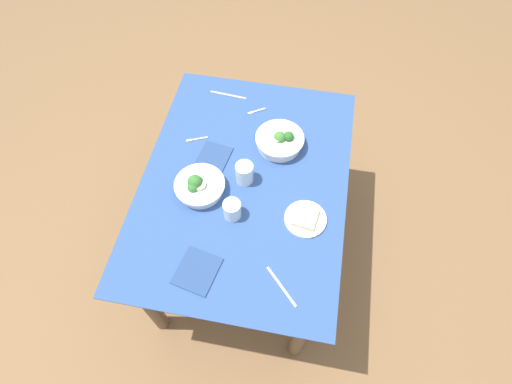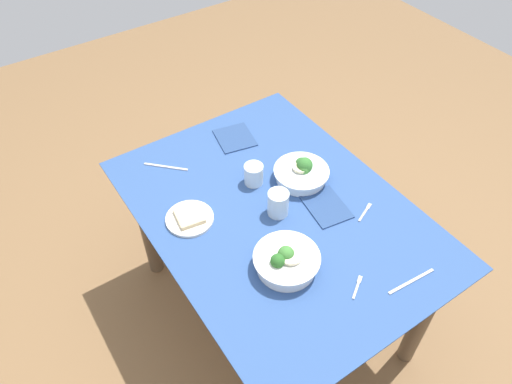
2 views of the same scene
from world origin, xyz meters
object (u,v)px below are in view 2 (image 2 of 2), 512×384
broccoli_bowl_far (286,261)px  fork_by_near_bowl (365,212)px  broccoli_bowl_near (302,173)px  table_knife_left (411,281)px  napkin_folded_upper (326,207)px  napkin_folded_lower (235,138)px  water_glass_side (254,174)px  table_knife_right (166,167)px  bread_side_plate (190,218)px  fork_by_far_bowl (357,286)px  water_glass_center (278,203)px

broccoli_bowl_far → fork_by_near_bowl: bearing=-84.7°
broccoli_bowl_near → table_knife_left: broccoli_bowl_near is taller
broccoli_bowl_near → napkin_folded_upper: size_ratio=1.20×
broccoli_bowl_near → napkin_folded_lower: 0.38m
table_knife_left → fork_by_near_bowl: bearing=-100.8°
broccoli_bowl_near → water_glass_side: bearing=61.1°
table_knife_right → bread_side_plate: bearing=125.4°
fork_by_far_bowl → water_glass_center: bearing=61.5°
broccoli_bowl_far → napkin_folded_lower: bearing=-18.1°
table_knife_left → napkin_folded_lower: size_ratio=1.13×
napkin_folded_upper → table_knife_right: bearing=36.9°
water_glass_center → water_glass_side: water_glass_center is taller
table_knife_left → napkin_folded_upper: (0.42, 0.02, 0.00)m
broccoli_bowl_near → water_glass_side: size_ratio=2.57×
broccoli_bowl_far → water_glass_side: size_ratio=2.64×
water_glass_center → fork_by_far_bowl: 0.42m
broccoli_bowl_far → fork_by_far_bowl: (-0.20, -0.15, -0.03)m
water_glass_side → table_knife_right: water_glass_side is taller
fork_by_near_bowl → table_knife_left: bearing=-128.7°
water_glass_center → fork_by_far_bowl: (-0.42, -0.03, -0.05)m
broccoli_bowl_near → napkin_folded_upper: (-0.18, 0.01, -0.03)m
broccoli_bowl_near → water_glass_center: (-0.09, 0.19, 0.02)m
broccoli_bowl_far → napkin_folded_lower: size_ratio=1.34×
table_knife_left → table_knife_right: bearing=-61.5°
broccoli_bowl_near → fork_by_far_bowl: bearing=162.9°
water_glass_side → table_knife_right: size_ratio=0.46×
napkin_folded_upper → napkin_folded_lower: same height
broccoli_bowl_near → table_knife_right: broccoli_bowl_near is taller
water_glass_center → napkin_folded_upper: bearing=-115.3°
water_glass_side → napkin_folded_upper: bearing=-150.0°
bread_side_plate → fork_by_near_bowl: (-0.34, -0.58, -0.01)m
water_glass_center → napkin_folded_upper: size_ratio=0.56×
bread_side_plate → water_glass_center: size_ratio=1.76×
broccoli_bowl_near → fork_by_far_bowl: 0.54m
broccoli_bowl_far → napkin_folded_upper: broccoli_bowl_far is taller
bread_side_plate → table_knife_right: 0.32m
broccoli_bowl_far → fork_by_far_bowl: broccoli_bowl_far is taller
broccoli_bowl_far → napkin_folded_lower: (0.69, -0.22, -0.03)m
table_knife_left → table_knife_right: (0.97, 0.43, 0.00)m
napkin_folded_lower → water_glass_side: bearing=163.2°
fork_by_far_bowl → table_knife_right: 0.93m
bread_side_plate → fork_by_far_bowl: bread_side_plate is taller
napkin_folded_lower → fork_by_far_bowl: bearing=175.4°
table_knife_right → table_knife_left: bearing=159.5°
fork_by_far_bowl → table_knife_left: (-0.09, -0.16, -0.00)m
fork_by_near_bowl → napkin_folded_upper: napkin_folded_upper is taller
fork_by_far_bowl → napkin_folded_upper: size_ratio=0.46×
fork_by_near_bowl → table_knife_right: 0.84m
table_knife_left → broccoli_bowl_near: bearing=-84.9°
fork_by_far_bowl → napkin_folded_lower: napkin_folded_lower is taller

